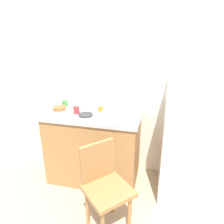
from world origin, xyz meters
TOP-DOWN VIEW (x-y plane):
  - ground_plane at (0.00, 0.00)m, footprint 8.00×8.00m
  - back_wall at (0.00, 1.00)m, footprint 4.80×0.10m
  - cabinet_base at (-0.39, 0.65)m, footprint 1.12×0.60m
  - countertop at (-0.39, 0.65)m, footprint 1.16×0.64m
  - faucet at (-0.44, 0.90)m, footprint 0.02×0.02m
  - refrigerator at (0.75, 0.64)m, footprint 0.60×0.63m
  - chair at (-0.06, -0.05)m, footprint 0.57×0.57m
  - dish_tray at (-0.12, 0.67)m, footprint 0.28×0.20m
  - terracotta_bowl at (-0.83, 0.65)m, footprint 0.16×0.16m
  - hotplate at (-0.44, 0.54)m, footprint 0.17×0.17m
  - cup_green at (-0.82, 0.79)m, footprint 0.08×0.08m
  - cup_orange at (-0.31, 0.70)m, footprint 0.06×0.06m
  - cup_red at (-0.57, 0.58)m, footprint 0.07×0.07m
  - cup_white at (-0.70, 0.76)m, footprint 0.08×0.08m

SIDE VIEW (x-z plane):
  - ground_plane at x=0.00m, z-range 0.00..0.00m
  - cabinet_base at x=-0.39m, z-range 0.00..0.89m
  - chair at x=-0.06m, z-range 0.05..0.94m
  - refrigerator at x=0.75m, z-range 0.00..1.36m
  - countertop at x=-0.39m, z-range 0.89..0.93m
  - hotplate at x=-0.44m, z-range 0.93..0.95m
  - terracotta_bowl at x=-0.83m, z-range 0.93..0.97m
  - dish_tray at x=-0.12m, z-range 0.93..0.98m
  - cup_orange at x=-0.31m, z-range 0.93..1.00m
  - cup_white at x=-0.70m, z-range 0.93..1.00m
  - cup_green at x=-0.82m, z-range 0.93..1.00m
  - cup_red at x=-0.57m, z-range 0.93..1.02m
  - faucet at x=-0.44m, z-range 0.93..1.17m
  - back_wall at x=0.00m, z-range 0.00..2.51m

